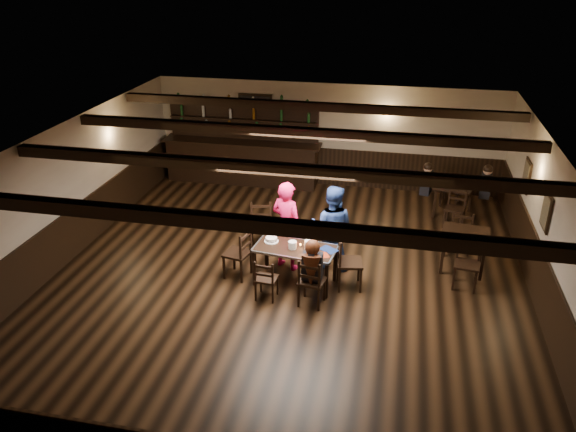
% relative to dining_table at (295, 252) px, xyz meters
% --- Properties ---
extents(ground, '(10.00, 10.00, 0.00)m').
position_rel_dining_table_xyz_m(ground, '(-0.17, 0.13, -0.66)').
color(ground, black).
rests_on(ground, ground).
extents(room_shell, '(9.02, 10.02, 2.71)m').
position_rel_dining_table_xyz_m(room_shell, '(-0.16, 0.16, 1.08)').
color(room_shell, beige).
rests_on(room_shell, ground).
extents(dining_table, '(1.58, 0.93, 0.75)m').
position_rel_dining_table_xyz_m(dining_table, '(0.00, 0.00, 0.00)').
color(dining_table, black).
rests_on(dining_table, ground).
extents(chair_near_left, '(0.40, 0.38, 0.80)m').
position_rel_dining_table_xyz_m(chair_near_left, '(-0.41, -0.66, -0.20)').
color(chair_near_left, black).
rests_on(chair_near_left, ground).
extents(chair_near_right, '(0.49, 0.47, 0.92)m').
position_rel_dining_table_xyz_m(chair_near_right, '(0.41, -0.70, -0.13)').
color(chair_near_right, black).
rests_on(chair_near_right, ground).
extents(chair_end_left, '(0.53, 0.55, 0.99)m').
position_rel_dining_table_xyz_m(chair_end_left, '(-1.04, 0.00, -0.09)').
color(chair_end_left, black).
rests_on(chair_end_left, ground).
extents(chair_end_right, '(0.53, 0.55, 1.02)m').
position_rel_dining_table_xyz_m(chair_end_right, '(0.92, 0.06, -0.07)').
color(chair_end_right, black).
rests_on(chair_end_right, ground).
extents(chair_far_pushed, '(0.54, 0.52, 0.98)m').
position_rel_dining_table_xyz_m(chair_far_pushed, '(-0.98, 1.28, -0.09)').
color(chair_far_pushed, black).
rests_on(chair_far_pushed, ground).
extents(woman_pink, '(0.77, 0.65, 1.80)m').
position_rel_dining_table_xyz_m(woman_pink, '(-0.28, 0.57, 0.23)').
color(woman_pink, '#F81C43').
rests_on(woman_pink, ground).
extents(man_blue, '(0.88, 0.71, 1.71)m').
position_rel_dining_table_xyz_m(man_blue, '(0.57, 0.77, 0.19)').
color(man_blue, navy).
rests_on(man_blue, ground).
extents(seated_person, '(0.35, 0.52, 0.85)m').
position_rel_dining_table_xyz_m(seated_person, '(0.42, -0.64, 0.18)').
color(seated_person, black).
rests_on(seated_person, ground).
extents(cake, '(0.27, 0.27, 0.09)m').
position_rel_dining_table_xyz_m(cake, '(-0.48, 0.15, 0.13)').
color(cake, white).
rests_on(cake, dining_table).
extents(plate_stack_a, '(0.15, 0.15, 0.14)m').
position_rel_dining_table_xyz_m(plate_stack_a, '(-0.04, -0.04, 0.16)').
color(plate_stack_a, white).
rests_on(plate_stack_a, dining_table).
extents(plate_stack_b, '(0.15, 0.15, 0.18)m').
position_rel_dining_table_xyz_m(plate_stack_b, '(0.25, -0.01, 0.18)').
color(plate_stack_b, white).
rests_on(plate_stack_b, dining_table).
extents(tea_light, '(0.04, 0.04, 0.06)m').
position_rel_dining_table_xyz_m(tea_light, '(0.08, 0.07, 0.11)').
color(tea_light, '#A5A8AD').
rests_on(tea_light, dining_table).
extents(salt_shaker, '(0.03, 0.03, 0.08)m').
position_rel_dining_table_xyz_m(salt_shaker, '(0.32, -0.09, 0.13)').
color(salt_shaker, silver).
rests_on(salt_shaker, dining_table).
extents(pepper_shaker, '(0.04, 0.04, 0.10)m').
position_rel_dining_table_xyz_m(pepper_shaker, '(0.41, -0.14, 0.14)').
color(pepper_shaker, '#A5A8AD').
rests_on(pepper_shaker, dining_table).
extents(drink_glass, '(0.07, 0.07, 0.11)m').
position_rel_dining_table_xyz_m(drink_glass, '(0.35, 0.05, 0.14)').
color(drink_glass, silver).
rests_on(drink_glass, dining_table).
extents(menu_red, '(0.39, 0.34, 0.00)m').
position_rel_dining_table_xyz_m(menu_red, '(0.48, -0.21, 0.09)').
color(menu_red, maroon).
rests_on(menu_red, dining_table).
extents(menu_blue, '(0.39, 0.36, 0.00)m').
position_rel_dining_table_xyz_m(menu_blue, '(0.61, 0.05, 0.09)').
color(menu_blue, '#0E1D49').
rests_on(menu_blue, dining_table).
extents(bar_counter, '(4.23, 0.70, 2.20)m').
position_rel_dining_table_xyz_m(bar_counter, '(-2.39, 4.84, 0.06)').
color(bar_counter, black).
rests_on(bar_counter, ground).
extents(back_table_a, '(0.99, 0.99, 0.75)m').
position_rel_dining_table_xyz_m(back_table_a, '(3.11, 1.22, -0.01)').
color(back_table_a, black).
rests_on(back_table_a, ground).
extents(back_table_b, '(1.02, 1.02, 0.75)m').
position_rel_dining_table_xyz_m(back_table_b, '(3.05, 3.77, -0.01)').
color(back_table_b, black).
rests_on(back_table_b, ground).
extents(bg_patron_left, '(0.30, 0.41, 0.77)m').
position_rel_dining_table_xyz_m(bg_patron_left, '(2.41, 3.82, 0.18)').
color(bg_patron_left, black).
rests_on(bg_patron_left, ground).
extents(bg_patron_right, '(0.28, 0.41, 0.78)m').
position_rel_dining_table_xyz_m(bg_patron_right, '(3.76, 3.90, 0.19)').
color(bg_patron_right, black).
rests_on(bg_patron_right, ground).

